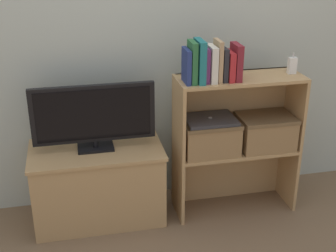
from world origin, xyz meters
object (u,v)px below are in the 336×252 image
(book_crimson, at_px, (229,66))
(laptop, at_px, (210,119))
(book_teal, at_px, (200,61))
(book_tan, at_px, (218,61))
(book_charcoal, at_px, (223,64))
(storage_basket_right, at_px, (265,130))
(baby_monitor, at_px, (292,65))
(storage_basket_left, at_px, (210,135))
(book_plum, at_px, (206,65))
(book_maroon, at_px, (236,62))
(tv, at_px, (94,115))
(book_forest, at_px, (192,62))
(book_ivory, at_px, (212,64))
(book_navy, at_px, (186,66))
(tv_stand, at_px, (98,183))

(book_crimson, relative_size, laptop, 0.56)
(book_teal, relative_size, book_crimson, 1.43)
(book_tan, relative_size, book_charcoal, 1.23)
(storage_basket_right, bearing_deg, baby_monitor, 5.84)
(storage_basket_left, bearing_deg, laptop, 180.00)
(book_charcoal, bearing_deg, laptop, 155.00)
(book_teal, distance_m, laptop, 0.39)
(book_teal, bearing_deg, book_plum, 0.00)
(laptop, bearing_deg, book_maroon, -11.16)
(laptop, bearing_deg, tv, 173.06)
(book_tan, height_order, book_maroon, book_tan)
(tv, height_order, storage_basket_left, tv)
(tv, height_order, baby_monitor, baby_monitor)
(book_forest, relative_size, book_ivory, 1.15)
(book_crimson, bearing_deg, baby_monitor, 5.67)
(book_navy, xyz_separation_m, storage_basket_right, (0.54, 0.03, -0.46))
(book_tan, xyz_separation_m, storage_basket_left, (-0.03, 0.03, -0.49))
(storage_basket_left, distance_m, storage_basket_right, 0.37)
(book_crimson, xyz_separation_m, laptop, (-0.10, 0.03, -0.34))
(book_charcoal, xyz_separation_m, storage_basket_left, (-0.06, 0.03, -0.46))
(tv_stand, distance_m, book_maroon, 1.15)
(storage_basket_left, bearing_deg, book_charcoal, -25.00)
(book_ivory, height_order, book_crimson, book_ivory)
(book_navy, distance_m, book_teal, 0.08)
(tv, height_order, book_forest, book_forest)
(book_maroon, height_order, storage_basket_right, book_maroon)
(tv_stand, relative_size, book_plum, 4.06)
(baby_monitor, bearing_deg, tv, 176.69)
(book_teal, height_order, laptop, book_teal)
(book_plum, relative_size, baby_monitor, 1.54)
(book_maroon, bearing_deg, book_forest, 180.00)
(tv, bearing_deg, book_plum, -9.78)
(book_crimson, height_order, storage_basket_right, book_crimson)
(book_forest, height_order, book_charcoal, book_forest)
(tv, relative_size, book_plum, 3.66)
(book_charcoal, relative_size, baby_monitor, 1.51)
(tv_stand, distance_m, storage_basket_right, 1.12)
(book_ivory, height_order, storage_basket_left, book_ivory)
(laptop, bearing_deg, book_charcoal, -25.00)
(book_maroon, height_order, baby_monitor, book_maroon)
(book_plum, bearing_deg, book_forest, 180.00)
(book_ivory, distance_m, laptop, 0.36)
(book_teal, xyz_separation_m, book_ivory, (0.07, 0.00, -0.02))
(laptop, bearing_deg, tv_stand, 172.93)
(book_navy, bearing_deg, book_forest, 0.00)
(book_plum, bearing_deg, book_crimson, 0.00)
(book_ivory, height_order, book_charcoal, book_ivory)
(book_ivory, relative_size, baby_monitor, 1.61)
(baby_monitor, xyz_separation_m, storage_basket_left, (-0.52, -0.01, -0.41))
(book_teal, relative_size, book_maroon, 1.16)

